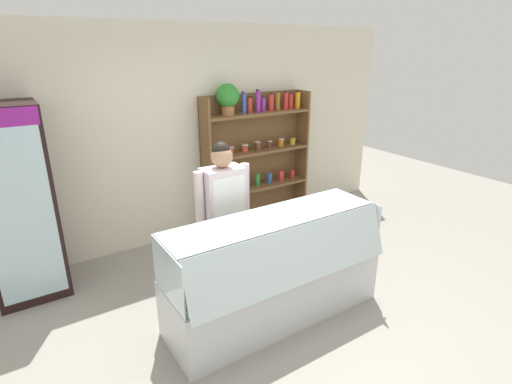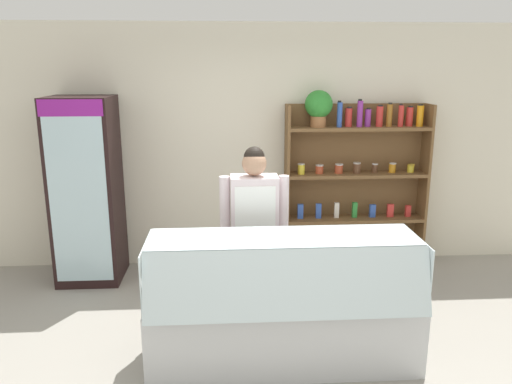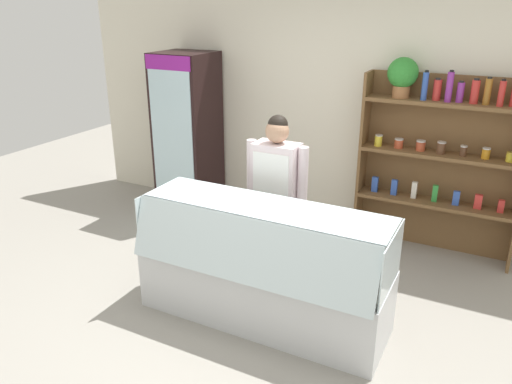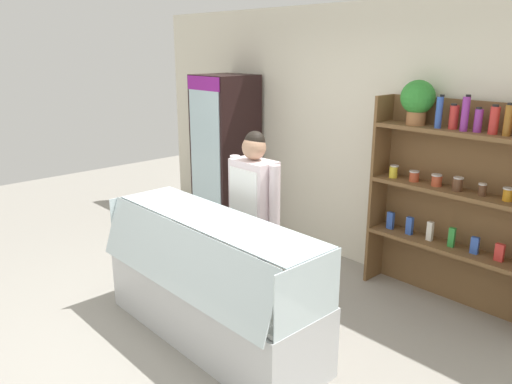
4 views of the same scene
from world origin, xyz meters
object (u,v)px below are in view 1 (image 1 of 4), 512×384
deli_display_case (274,287)px  drinks_fridge (17,205)px  shop_clerk (224,208)px  shelving_unit (252,145)px

deli_display_case → drinks_fridge: bearing=137.8°
deli_display_case → shop_clerk: 0.90m
drinks_fridge → deli_display_case: 2.61m
shelving_unit → deli_display_case: shelving_unit is taller
drinks_fridge → shelving_unit: size_ratio=0.98×
shop_clerk → shelving_unit: bearing=48.4°
shelving_unit → deli_display_case: size_ratio=0.97×
shelving_unit → shop_clerk: shelving_unit is taller
drinks_fridge → shop_clerk: drinks_fridge is taller
drinks_fridge → deli_display_case: (1.87, -1.70, -0.66)m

